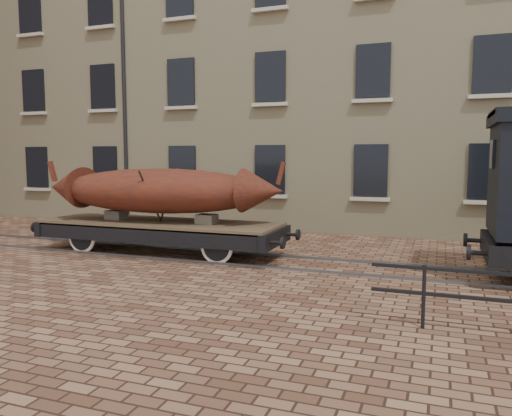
% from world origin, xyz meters
% --- Properties ---
extents(ground, '(90.00, 90.00, 0.00)m').
position_xyz_m(ground, '(0.00, 0.00, 0.00)').
color(ground, '#4F3021').
extents(warehouse_cream, '(40.00, 10.19, 14.00)m').
position_xyz_m(warehouse_cream, '(3.00, 9.99, 7.00)').
color(warehouse_cream, beige).
rests_on(warehouse_cream, ground).
extents(rail_track, '(30.00, 1.52, 0.06)m').
position_xyz_m(rail_track, '(0.00, 0.00, 0.03)').
color(rail_track, '#59595E').
rests_on(rail_track, ground).
extents(flatcar_wagon, '(7.54, 2.04, 1.14)m').
position_xyz_m(flatcar_wagon, '(-4.00, -0.00, 0.71)').
color(flatcar_wagon, brown).
rests_on(flatcar_wagon, ground).
extents(iron_boat, '(6.93, 2.50, 1.65)m').
position_xyz_m(iron_boat, '(-3.98, -0.00, 1.73)').
color(iron_boat, maroon).
rests_on(iron_boat, flatcar_wagon).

